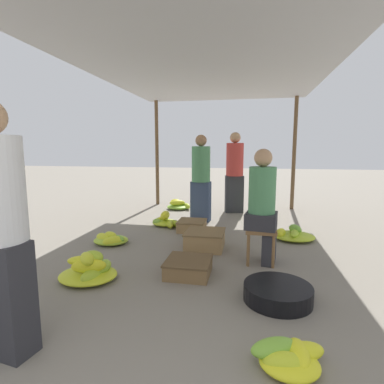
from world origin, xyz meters
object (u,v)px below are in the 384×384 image
banana_pile_left_1 (165,221)px  shopper_walking_far (201,177)px  banana_pile_left_3 (179,206)px  banana_pile_right_2 (289,357)px  crate_near (192,226)px  crate_mid (205,240)px  banana_pile_left_0 (90,270)px  vendor_seated (263,205)px  banana_pile_right_1 (260,215)px  stool (261,235)px  crate_far (189,267)px  banana_pile_left_2 (111,239)px  banana_pile_right_0 (293,234)px  basin_black (278,293)px  shopper_walking_mid (235,171)px

banana_pile_left_1 → shopper_walking_far: (0.55, 0.48, 0.73)m
banana_pile_left_3 → banana_pile_right_2: (1.77, -4.56, -0.01)m
crate_near → crate_mid: bearing=-67.5°
banana_pile_left_0 → banana_pile_left_3: (0.04, 3.67, -0.03)m
vendor_seated → banana_pile_left_0: bearing=-154.6°
vendor_seated → banana_pile_left_3: 3.36m
vendor_seated → crate_mid: size_ratio=2.58×
banana_pile_left_1 → shopper_walking_far: shopper_walking_far is taller
banana_pile_left_1 → banana_pile_right_1: (1.62, 0.87, -0.00)m
banana_pile_left_1 → banana_pile_right_2: banana_pile_left_1 is taller
stool → crate_mid: size_ratio=0.81×
banana_pile_left_3 → crate_near: banana_pile_left_3 is taller
crate_far → shopper_walking_far: (-0.26, 2.38, 0.73)m
banana_pile_left_2 → crate_mid: size_ratio=1.04×
banana_pile_right_0 → shopper_walking_far: size_ratio=0.38×
banana_pile_left_0 → shopper_walking_far: bearing=75.8°
vendor_seated → crate_near: (-1.05, 1.18, -0.59)m
vendor_seated → banana_pile_left_1: size_ratio=2.36×
banana_pile_left_0 → crate_mid: bearing=50.4°
banana_pile_right_2 → stool: bearing=93.9°
basin_black → shopper_walking_far: shopper_walking_far is taller
basin_black → crate_mid: 1.51m
banana_pile_right_2 → crate_mid: (-0.82, 2.09, 0.05)m
vendor_seated → banana_pile_left_2: size_ratio=2.49×
banana_pile_left_0 → banana_pile_left_3: banana_pile_left_0 is taller
banana_pile_left_3 → banana_pile_right_0: (2.15, -1.84, -0.01)m
banana_pile_left_3 → banana_pile_right_2: bearing=-68.8°
crate_near → shopper_walking_mid: shopper_walking_mid is taller
crate_near → crate_far: bearing=-80.2°
banana_pile_left_3 → crate_near: size_ratio=1.29×
banana_pile_right_2 → vendor_seated: bearing=93.3°
stool → banana_pile_right_2: 1.72m
vendor_seated → crate_mid: bearing=152.1°
banana_pile_left_2 → shopper_walking_far: shopper_walking_far is taller
banana_pile_left_2 → shopper_walking_far: (1.01, 1.59, 0.74)m
banana_pile_left_1 → crate_mid: 1.34m
basin_black → banana_pile_right_1: bearing=91.1°
basin_black → shopper_walking_far: 3.08m
stool → banana_pile_left_3: stool is taller
banana_pile_left_1 → crate_far: 2.07m
crate_far → basin_black: bearing=-24.2°
banana_pile_left_2 → banana_pile_right_0: size_ratio=0.88×
banana_pile_left_2 → crate_near: (0.98, 0.88, 0.02)m
stool → banana_pile_right_2: bearing=-86.1°
banana_pile_left_2 → banana_pile_right_1: size_ratio=0.88×
stool → crate_far: bearing=-146.6°
basin_black → crate_mid: size_ratio=1.15×
stool → banana_pile_right_1: bearing=88.5°
crate_mid → shopper_walking_far: 1.68m
banana_pile_right_0 → banana_pile_right_1: (-0.44, 1.26, 0.00)m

